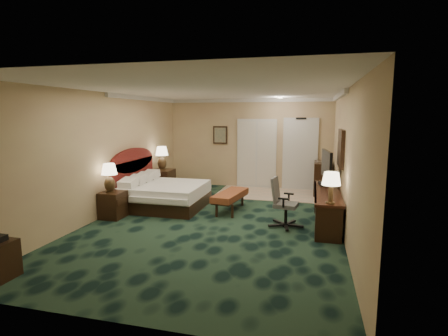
% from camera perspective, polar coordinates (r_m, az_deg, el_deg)
% --- Properties ---
extents(floor, '(5.00, 7.50, 0.00)m').
position_cam_1_polar(floor, '(7.42, -1.25, -8.73)').
color(floor, black).
rests_on(floor, ground).
extents(ceiling, '(5.00, 7.50, 0.00)m').
position_cam_1_polar(ceiling, '(7.10, -1.32, 12.57)').
color(ceiling, silver).
rests_on(ceiling, wall_back).
extents(wall_back, '(5.00, 0.00, 2.70)m').
position_cam_1_polar(wall_back, '(10.77, 4.08, 4.01)').
color(wall_back, tan).
rests_on(wall_back, ground).
extents(wall_front, '(5.00, 0.00, 2.70)m').
position_cam_1_polar(wall_front, '(3.71, -17.07, -5.17)').
color(wall_front, tan).
rests_on(wall_front, ground).
extents(wall_left, '(0.00, 7.50, 2.70)m').
position_cam_1_polar(wall_left, '(8.16, -18.46, 2.12)').
color(wall_left, tan).
rests_on(wall_left, ground).
extents(wall_right, '(0.00, 7.50, 2.70)m').
position_cam_1_polar(wall_right, '(6.90, 19.15, 0.97)').
color(wall_right, tan).
rests_on(wall_right, ground).
extents(crown_molding, '(5.00, 7.50, 0.10)m').
position_cam_1_polar(crown_molding, '(7.09, -1.32, 12.17)').
color(crown_molding, silver).
rests_on(crown_molding, wall_back).
extents(tile_patch, '(3.20, 1.70, 0.01)m').
position_cam_1_polar(tile_patch, '(10.02, 8.22, -4.19)').
color(tile_patch, '#C6B29A').
rests_on(tile_patch, ground).
extents(headboard, '(0.12, 2.00, 1.40)m').
position_cam_1_polar(headboard, '(9.07, -14.55, -1.25)').
color(headboard, '#4B100B').
rests_on(headboard, ground).
extents(entry_door, '(1.02, 0.06, 2.18)m').
position_cam_1_polar(entry_door, '(10.61, 12.31, 2.14)').
color(entry_door, silver).
rests_on(entry_door, ground).
extents(closet_doors, '(1.20, 0.06, 2.10)m').
position_cam_1_polar(closet_doors, '(10.72, 5.34, 2.36)').
color(closet_doors, silver).
rests_on(closet_doors, ground).
extents(wall_art, '(0.45, 0.06, 0.55)m').
position_cam_1_polar(wall_art, '(10.91, -0.62, 5.41)').
color(wall_art, '#55665D').
rests_on(wall_art, wall_back).
extents(wall_mirror, '(0.05, 0.95, 0.75)m').
position_cam_1_polar(wall_mirror, '(7.47, 18.54, 3.10)').
color(wall_mirror, white).
rests_on(wall_mirror, wall_right).
extents(bed, '(1.81, 1.68, 0.57)m').
position_cam_1_polar(bed, '(8.57, -9.50, -4.48)').
color(bed, white).
rests_on(bed, ground).
extents(nightstand_near, '(0.46, 0.53, 0.57)m').
position_cam_1_polar(nightstand_near, '(7.99, -17.63, -5.73)').
color(nightstand_near, black).
rests_on(nightstand_near, ground).
extents(nightstand_far, '(0.54, 0.62, 0.67)m').
position_cam_1_polar(nightstand_far, '(10.15, -9.89, -2.16)').
color(nightstand_far, black).
rests_on(nightstand_far, ground).
extents(lamp_near, '(0.39, 0.39, 0.62)m').
position_cam_1_polar(lamp_near, '(7.83, -18.18, -1.56)').
color(lamp_near, '#332110').
rests_on(lamp_near, nightstand_near).
extents(lamp_far, '(0.41, 0.41, 0.67)m').
position_cam_1_polar(lamp_far, '(10.02, -10.10, 1.58)').
color(lamp_far, '#332110').
rests_on(lamp_far, nightstand_far).
extents(bed_bench, '(0.64, 1.36, 0.44)m').
position_cam_1_polar(bed_bench, '(8.17, 1.03, -5.48)').
color(bed_bench, brown).
rests_on(bed_bench, ground).
extents(desk, '(0.51, 2.36, 0.68)m').
position_cam_1_polar(desk, '(7.49, 16.40, -6.20)').
color(desk, black).
rests_on(desk, ground).
extents(tv, '(0.22, 0.98, 0.76)m').
position_cam_1_polar(tv, '(7.99, 16.39, 0.02)').
color(tv, black).
rests_on(tv, desk).
extents(desk_lamp, '(0.38, 0.38, 0.57)m').
position_cam_1_polar(desk_lamp, '(6.33, 17.06, -3.10)').
color(desk_lamp, '#332110').
rests_on(desk_lamp, desk).
extents(desk_chair, '(0.65, 0.62, 0.99)m').
position_cam_1_polar(desk_chair, '(7.05, 10.10, -5.61)').
color(desk_chair, '#505051').
rests_on(desk_chair, ground).
extents(minibar, '(0.48, 0.86, 0.91)m').
position_cam_1_polar(minibar, '(10.18, 15.81, -1.64)').
color(minibar, black).
rests_on(minibar, ground).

